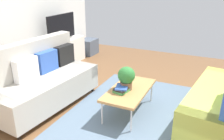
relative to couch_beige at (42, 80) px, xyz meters
name	(u,v)px	position (x,y,z in m)	size (l,w,h in m)	color
ground_plane	(131,118)	(0.23, -1.52, -0.45)	(7.68, 7.68, 0.00)	brown
area_rug	(139,116)	(0.33, -1.62, -0.45)	(2.90, 2.20, 0.01)	slate
couch_beige	(42,80)	(0.00, 0.00, 0.00)	(1.97, 1.01, 1.10)	#B2ADA3
coffee_table	(129,90)	(0.38, -1.42, -0.06)	(1.10, 0.56, 0.42)	#B7844C
tv_console	(63,53)	(1.83, 0.94, -0.13)	(1.40, 0.44, 0.64)	silver
tv	(62,28)	(1.83, 0.92, 0.50)	(1.00, 0.20, 0.64)	black
storage_trunk	(89,47)	(2.93, 0.84, -0.23)	(0.52, 0.40, 0.44)	#4C5666
potted_plant	(126,77)	(0.36, -1.38, 0.17)	(0.27, 0.27, 0.37)	brown
table_book_0	(122,91)	(0.24, -1.35, -0.01)	(0.24, 0.18, 0.04)	#3F8C4C
table_book_1	(122,89)	(0.24, -1.35, 0.02)	(0.24, 0.18, 0.03)	#262626
table_book_2	(122,87)	(0.24, -1.35, 0.05)	(0.24, 0.18, 0.02)	#3359B2
vase_0	(44,43)	(1.25, 0.99, 0.25)	(0.10, 0.10, 0.12)	silver
bottle_0	(52,41)	(1.41, 0.90, 0.27)	(0.04, 0.04, 0.16)	orange
bottle_1	(54,41)	(1.50, 0.90, 0.26)	(0.05, 0.05, 0.14)	#3F8C4C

